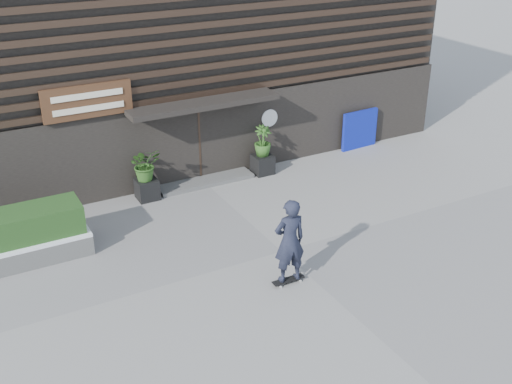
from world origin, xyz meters
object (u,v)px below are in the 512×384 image
planter_pot_right (263,164)px  blue_tarp (360,130)px  skateboarder (290,241)px  raised_bed (15,252)px  planter_pot_left (147,189)px

planter_pot_right → blue_tarp: bearing=4.3°
planter_pot_right → skateboarder: (-2.47, -5.65, 0.79)m
skateboarder → planter_pot_right: bearing=66.4°
raised_bed → skateboarder: size_ratio=1.67×
planter_pot_left → blue_tarp: bearing=2.2°
raised_bed → skateboarder: skateboarder is taller
blue_tarp → skateboarder: bearing=-140.8°
planter_pot_right → raised_bed: planter_pot_right is taller
skateboarder → raised_bed: bearing=143.4°
skateboarder → planter_pot_left: bearing=103.3°
planter_pot_left → planter_pot_right: same height
blue_tarp → skateboarder: (-6.44, -5.95, 0.43)m
planter_pot_left → blue_tarp: blue_tarp is taller
planter_pot_left → raised_bed: bearing=-156.2°
planter_pot_right → raised_bed: 7.93m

